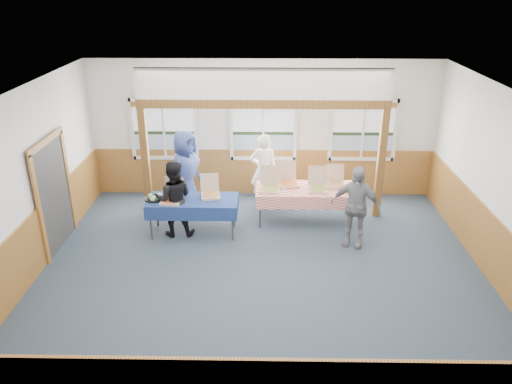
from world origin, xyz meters
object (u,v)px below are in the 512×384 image
at_px(table_right, 305,190).
at_px(man_blue, 186,172).
at_px(person_grey, 355,206).
at_px(woman_white, 264,171).
at_px(woman_black, 174,199).
at_px(table_left, 193,202).

relative_size(table_right, man_blue, 1.17).
bearing_deg(person_grey, woman_white, 155.89).
height_order(table_right, man_blue, man_blue).
relative_size(woman_black, man_blue, 0.85).
distance_m(table_left, woman_black, 0.38).
bearing_deg(table_right, table_left, -171.90).
xyz_separation_m(woman_white, woman_black, (-1.79, -1.43, -0.06)).
bearing_deg(man_blue, person_grey, -91.23).
relative_size(woman_white, man_blue, 0.92).
height_order(table_right, woman_white, woman_white).
bearing_deg(table_left, woman_white, 42.33).
bearing_deg(person_grey, table_left, -165.95).
height_order(woman_white, man_blue, man_blue).
height_order(man_blue, person_grey, man_blue).
bearing_deg(man_blue, woman_black, -162.41).
bearing_deg(woman_black, woman_white, -146.16).
bearing_deg(table_right, man_blue, 163.27).
relative_size(man_blue, person_grey, 1.13).
bearing_deg(woman_white, woman_black, 39.03).
bearing_deg(person_grey, table_right, 152.24).
xyz_separation_m(man_blue, person_grey, (3.46, -1.48, -0.11)).
relative_size(woman_black, person_grey, 0.96).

